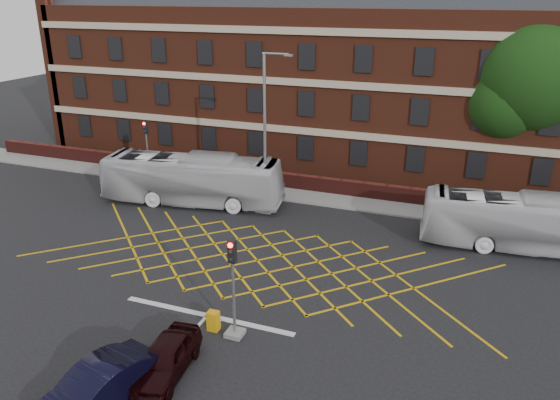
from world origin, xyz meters
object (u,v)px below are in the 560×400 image
(utility_cabinet, at_px, (213,321))
(direction_signs, at_px, (140,160))
(bus_left, at_px, (192,179))
(deciduous_tree, at_px, (531,83))
(traffic_light_near, at_px, (234,298))
(car_navy, at_px, (96,388))
(traffic_light_far, at_px, (148,154))
(car_maroon, at_px, (165,358))
(bus_right, at_px, (527,223))
(street_lamp, at_px, (266,159))

(utility_cabinet, bearing_deg, direction_signs, 131.99)
(direction_signs, bearing_deg, bus_left, -27.35)
(deciduous_tree, distance_m, traffic_light_near, 25.48)
(car_navy, xyz_separation_m, utility_cabinet, (1.57, 5.38, -0.34))
(traffic_light_far, xyz_separation_m, utility_cabinet, (13.59, -15.96, -1.33))
(car_navy, xyz_separation_m, direction_signs, (-12.48, 20.99, 0.61))
(car_navy, relative_size, utility_cabinet, 5.43)
(car_navy, relative_size, deciduous_tree, 0.40)
(deciduous_tree, bearing_deg, car_maroon, -115.79)
(bus_right, bearing_deg, car_navy, 136.74)
(car_navy, relative_size, traffic_light_near, 1.09)
(bus_right, height_order, deciduous_tree, deciduous_tree)
(traffic_light_far, height_order, utility_cabinet, traffic_light_far)
(bus_left, bearing_deg, traffic_light_near, -153.39)
(traffic_light_near, bearing_deg, street_lamp, 106.61)
(bus_right, bearing_deg, bus_left, 84.86)
(car_maroon, xyz_separation_m, deciduous_tree, (12.24, 25.32, 6.81))
(street_lamp, bearing_deg, traffic_light_near, -73.39)
(bus_right, xyz_separation_m, street_lamp, (-15.06, 0.10, 1.93))
(traffic_light_far, bearing_deg, traffic_light_near, -47.67)
(bus_right, distance_m, traffic_light_far, 25.98)
(bus_left, xyz_separation_m, traffic_light_far, (-5.69, 3.53, 0.12))
(bus_left, distance_m, direction_signs, 6.93)
(deciduous_tree, xyz_separation_m, street_lamp, (-14.75, -9.41, -4.03))
(deciduous_tree, distance_m, utility_cabinet, 26.20)
(traffic_light_far, height_order, direction_signs, traffic_light_far)
(bus_right, bearing_deg, traffic_light_near, 132.73)
(bus_right, distance_m, car_navy, 22.78)
(bus_left, height_order, car_navy, bus_left)
(car_maroon, relative_size, traffic_light_far, 0.91)
(car_navy, height_order, traffic_light_near, traffic_light_near)
(traffic_light_far, relative_size, utility_cabinet, 4.97)
(deciduous_tree, xyz_separation_m, traffic_light_near, (-10.90, -22.31, -5.71))
(traffic_light_near, distance_m, utility_cabinet, 1.66)
(bus_right, xyz_separation_m, direction_signs, (-26.24, 2.85, -0.14))
(traffic_light_near, bearing_deg, traffic_light_far, 132.33)
(street_lamp, height_order, utility_cabinet, street_lamp)
(deciduous_tree, height_order, street_lamp, deciduous_tree)
(car_maroon, bearing_deg, traffic_light_far, 118.60)
(direction_signs, distance_m, utility_cabinet, 21.03)
(car_maroon, bearing_deg, bus_left, 109.74)
(bus_right, relative_size, traffic_light_far, 2.55)
(street_lamp, bearing_deg, utility_cabinet, -77.44)
(bus_left, distance_m, utility_cabinet, 14.78)
(utility_cabinet, bearing_deg, bus_left, 122.45)
(bus_right, height_order, car_maroon, bus_right)
(direction_signs, height_order, utility_cabinet, direction_signs)
(deciduous_tree, bearing_deg, traffic_light_near, -116.03)
(bus_left, relative_size, traffic_light_far, 2.76)
(car_maroon, xyz_separation_m, traffic_light_near, (1.34, 3.01, 1.10))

